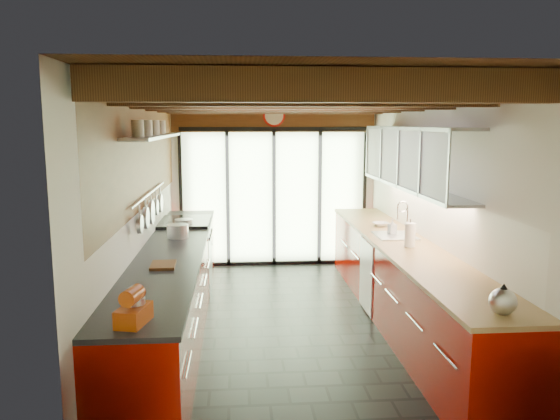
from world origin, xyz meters
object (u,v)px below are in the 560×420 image
at_px(kettle, 503,300).
at_px(soap_bottle, 392,227).
at_px(stand_mixer, 134,309).
at_px(paper_towel, 410,235).
at_px(bowl, 381,224).

relative_size(kettle, soap_bottle, 1.38).
xyz_separation_m(stand_mixer, paper_towel, (2.54, 2.07, 0.03)).
distance_m(stand_mixer, soap_bottle, 3.74).
bearing_deg(soap_bottle, stand_mixer, -132.80).
height_order(paper_towel, soap_bottle, paper_towel).
height_order(stand_mixer, kettle, stand_mixer).
xyz_separation_m(paper_towel, soap_bottle, (0.00, 0.67, -0.04)).
bearing_deg(paper_towel, bowl, 90.00).
bearing_deg(stand_mixer, soap_bottle, 47.20).
distance_m(stand_mixer, bowl, 4.14).
height_order(paper_towel, bowl, paper_towel).
relative_size(stand_mixer, kettle, 1.21).
relative_size(stand_mixer, soap_bottle, 1.66).
distance_m(paper_towel, soap_bottle, 0.67).
bearing_deg(paper_towel, kettle, -90.00).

